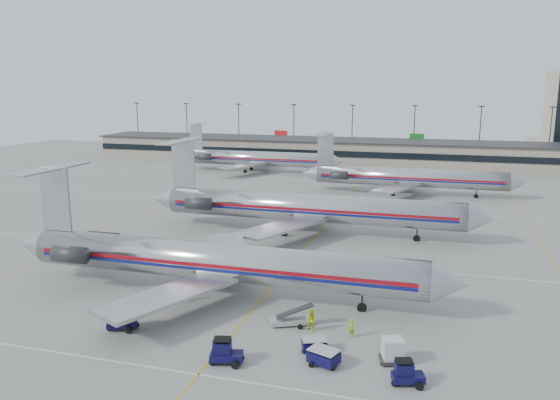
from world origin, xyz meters
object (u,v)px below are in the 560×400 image
(belt_loader, at_px, (290,320))
(uld_container, at_px, (393,351))
(jet_foreground, at_px, (211,260))
(tug_center, at_px, (225,352))
(jet_second_row, at_px, (303,207))

(belt_loader, bearing_deg, uld_container, -49.06)
(jet_foreground, distance_m, tug_center, 14.46)
(uld_container, relative_size, belt_loader, 0.57)
(jet_second_row, distance_m, uld_container, 38.00)
(jet_second_row, relative_size, tug_center, 18.56)
(jet_foreground, bearing_deg, jet_second_row, 82.82)
(jet_foreground, distance_m, jet_second_row, 25.82)
(jet_foreground, xyz_separation_m, jet_second_row, (3.23, 25.62, 0.16))
(jet_foreground, distance_m, belt_loader, 11.06)
(tug_center, bearing_deg, belt_loader, 55.88)
(tug_center, height_order, uld_container, tug_center)
(tug_center, relative_size, uld_container, 1.21)
(jet_second_row, bearing_deg, jet_foreground, -97.18)
(jet_foreground, bearing_deg, belt_loader, -27.09)
(jet_foreground, bearing_deg, uld_container, -25.76)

